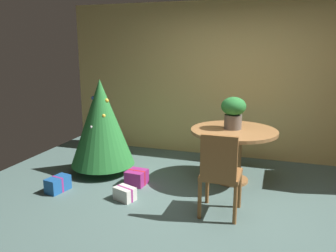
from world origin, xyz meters
TOP-DOWN VIEW (x-y plane):
  - ground_plane at (0.00, 0.00)m, footprint 6.60×6.60m
  - back_wall_panel at (0.00, 2.20)m, footprint 6.00×0.10m
  - round_dining_table at (0.12, 1.02)m, footprint 1.18×1.18m
  - flower_vase at (0.09, 1.06)m, footprint 0.34×0.34m
  - wooden_chair_near at (0.12, -0.05)m, footprint 0.43×0.45m
  - holiday_tree at (-1.79, 0.78)m, footprint 0.95×0.95m
  - gift_box_purple at (-1.11, 0.48)m, footprint 0.27×0.28m
  - gift_box_blue at (-2.01, -0.05)m, footprint 0.24×0.34m
  - gift_box_cream at (-1.06, -0.01)m, footprint 0.30×0.25m

SIDE VIEW (x-z plane):
  - ground_plane at x=0.00m, z-range 0.00..0.00m
  - gift_box_cream at x=-1.06m, z-range 0.00..0.16m
  - gift_box_blue at x=-2.01m, z-range 0.00..0.19m
  - gift_box_purple at x=-1.11m, z-range 0.00..0.20m
  - wooden_chair_near at x=0.12m, z-range 0.05..1.02m
  - round_dining_table at x=0.12m, z-range 0.18..0.93m
  - holiday_tree at x=-1.79m, z-range 0.06..1.47m
  - flower_vase at x=0.09m, z-range 0.79..1.23m
  - back_wall_panel at x=0.00m, z-range 0.00..2.60m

